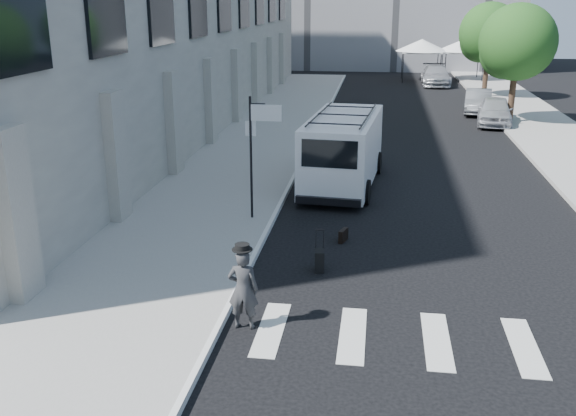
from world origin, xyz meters
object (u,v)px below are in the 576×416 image
(cargo_van, at_px, (344,149))
(parked_car_c, at_px, (436,75))
(parked_car_b, at_px, (478,101))
(briefcase, at_px, (343,235))
(businessman, at_px, (243,289))
(suitcase, at_px, (319,260))
(parked_car_a, at_px, (495,111))

(cargo_van, bearing_deg, parked_car_c, 84.32)
(cargo_van, relative_size, parked_car_b, 1.64)
(briefcase, distance_m, parked_car_c, 33.80)
(parked_car_c, bearing_deg, businessman, -98.99)
(briefcase, xyz_separation_m, suitcase, (-0.45, -2.03, 0.10))
(briefcase, distance_m, cargo_van, 5.67)
(cargo_van, xyz_separation_m, parked_car_b, (6.66, 15.71, -0.59))
(businessman, height_order, cargo_van, cargo_van)
(suitcase, bearing_deg, parked_car_c, 75.40)
(businessman, distance_m, briefcase, 5.31)
(businessman, bearing_deg, briefcase, -110.55)
(cargo_van, xyz_separation_m, parked_car_a, (7.02, 12.25, -0.54))
(businessman, xyz_separation_m, suitcase, (1.21, 2.97, -0.56))
(briefcase, relative_size, parked_car_b, 0.11)
(suitcase, xyz_separation_m, parked_car_c, (5.33, 35.47, 0.46))
(cargo_van, height_order, parked_car_c, cargo_van)
(briefcase, height_order, parked_car_c, parked_car_c)
(briefcase, distance_m, parked_car_b, 22.19)
(businessman, relative_size, parked_car_c, 0.33)
(parked_car_c, bearing_deg, parked_car_a, -82.76)
(parked_car_b, distance_m, parked_car_c, 12.26)
(suitcase, height_order, cargo_van, cargo_van)
(parked_car_b, xyz_separation_m, parked_car_c, (-1.44, 12.17, 0.07))
(suitcase, distance_m, cargo_van, 7.65)
(briefcase, distance_m, parked_car_a, 19.03)
(cargo_van, height_order, parked_car_a, cargo_van)
(briefcase, bearing_deg, parked_car_c, 99.29)
(businessman, distance_m, parked_car_a, 24.29)
(briefcase, height_order, cargo_van, cargo_van)
(parked_car_a, bearing_deg, suitcase, -101.88)
(businessman, bearing_deg, parked_car_a, -112.25)
(briefcase, height_order, suitcase, suitcase)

